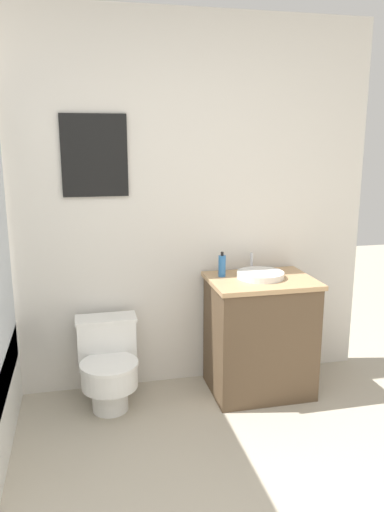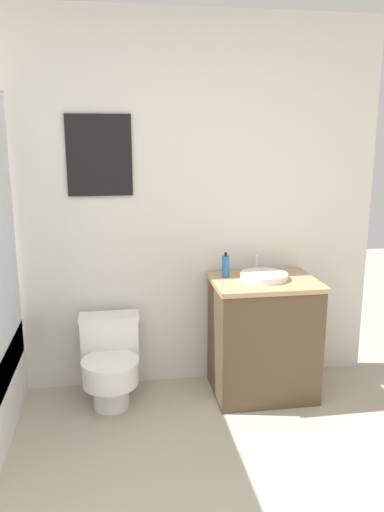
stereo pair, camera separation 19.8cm
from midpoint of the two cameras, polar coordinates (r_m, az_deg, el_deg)
wall_back at (r=3.34m, az=-10.29°, el=5.41°), size 3.52×0.07×2.50m
toilet at (r=3.34m, az=-11.26°, el=-11.98°), size 0.40×0.50×0.56m
vanity at (r=3.44m, az=6.08°, el=-8.99°), size 0.69×0.53×0.80m
sink at (r=3.32m, az=6.13°, el=-2.14°), size 0.31×0.35×0.13m
soap_bottle at (r=3.32m, az=1.75°, el=-1.13°), size 0.05×0.05×0.17m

